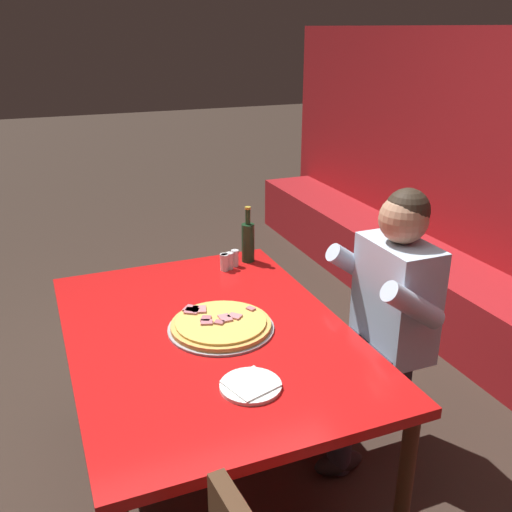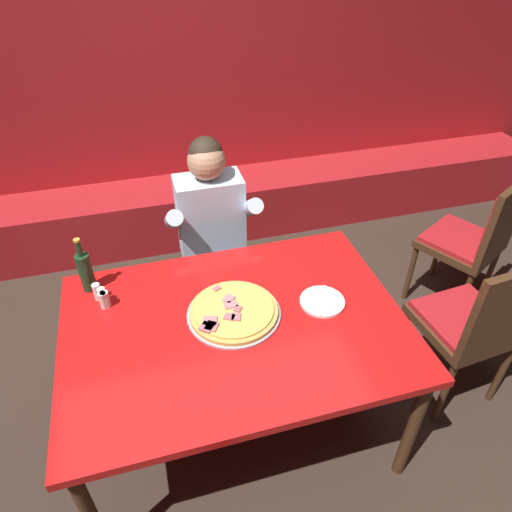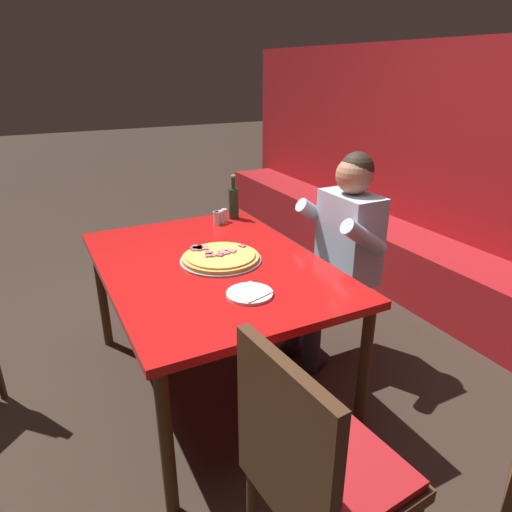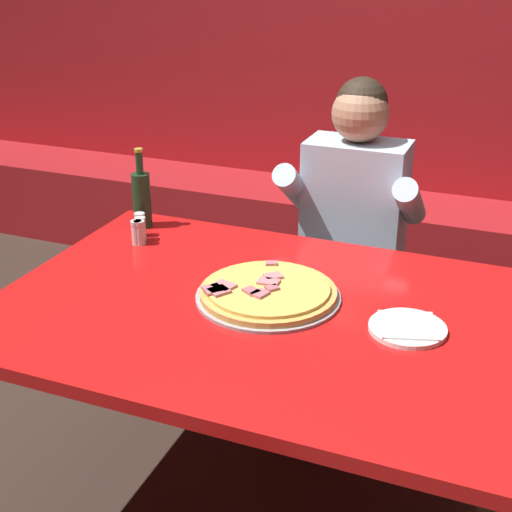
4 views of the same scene
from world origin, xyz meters
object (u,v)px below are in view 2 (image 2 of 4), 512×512
object	(u,v)px
pizza	(233,311)
dining_chair_far_left	(476,236)
shaker_parmesan	(106,300)
shaker_black_pepper	(103,296)
diner_seated_blue_shirt	(214,236)
dining_chair_near_right	(479,321)
shaker_red_pepper_flakes	(97,292)
beer_bottle	(86,271)
main_dining_table	(235,333)
shaker_oregano	(104,301)
plate_white_paper	(322,301)

from	to	relation	value
pizza	dining_chair_far_left	distance (m)	1.74
shaker_parmesan	shaker_black_pepper	bearing A→B (deg)	114.50
diner_seated_blue_shirt	dining_chair_near_right	xyz separation A→B (m)	(1.15, -0.92, -0.11)
shaker_red_pepper_flakes	beer_bottle	bearing A→B (deg)	114.15
shaker_black_pepper	diner_seated_blue_shirt	xyz separation A→B (m)	(0.62, 0.47, -0.10)
diner_seated_blue_shirt	pizza	bearing A→B (deg)	-94.22
beer_bottle	dining_chair_near_right	xyz separation A→B (m)	(1.83, -0.57, -0.28)
main_dining_table	dining_chair_near_right	size ratio (longest dim) A/B	1.50
main_dining_table	pizza	size ratio (longest dim) A/B	3.55
pizza	diner_seated_blue_shirt	distance (m)	0.72
shaker_red_pepper_flakes	diner_seated_blue_shirt	size ratio (longest dim) A/B	0.07
shaker_oregano	dining_chair_near_right	bearing A→B (deg)	-13.26
dining_chair_far_left	shaker_red_pepper_flakes	bearing A→B (deg)	-176.08
plate_white_paper	dining_chair_near_right	xyz separation A→B (m)	(0.79, -0.17, -0.18)
plate_white_paper	dining_chair_near_right	distance (m)	0.83
main_dining_table	diner_seated_blue_shirt	bearing A→B (deg)	85.59
pizza	beer_bottle	distance (m)	0.73
plate_white_paper	shaker_red_pepper_flakes	size ratio (longest dim) A/B	2.44
main_dining_table	shaker_parmesan	xyz separation A→B (m)	(-0.55, 0.26, 0.11)
main_dining_table	dining_chair_far_left	size ratio (longest dim) A/B	1.50
shaker_red_pepper_flakes	shaker_oregano	xyz separation A→B (m)	(0.03, -0.07, 0.00)
plate_white_paper	beer_bottle	world-z (taller)	beer_bottle
beer_bottle	shaker_parmesan	xyz separation A→B (m)	(0.08, -0.15, -0.07)
shaker_black_pepper	shaker_oregano	bearing A→B (deg)	-84.34
plate_white_paper	dining_chair_near_right	bearing A→B (deg)	-12.28
shaker_oregano	dining_chair_near_right	size ratio (longest dim) A/B	0.09
pizza	shaker_oregano	world-z (taller)	shaker_oregano
main_dining_table	shaker_parmesan	world-z (taller)	shaker_parmesan
dining_chair_near_right	main_dining_table	bearing A→B (deg)	172.66
shaker_red_pepper_flakes	shaker_parmesan	size ratio (longest dim) A/B	1.00
shaker_parmesan	pizza	bearing A→B (deg)	-20.97
pizza	shaker_black_pepper	world-z (taller)	shaker_black_pepper
pizza	beer_bottle	size ratio (longest dim) A/B	1.46
shaker_oregano	diner_seated_blue_shirt	xyz separation A→B (m)	(0.61, 0.50, -0.10)
plate_white_paper	dining_chair_far_left	size ratio (longest dim) A/B	0.21
shaker_parmesan	shaker_oregano	size ratio (longest dim) A/B	1.00
shaker_black_pepper	pizza	bearing A→B (deg)	-23.06
pizza	shaker_parmesan	xyz separation A→B (m)	(-0.55, 0.21, 0.02)
shaker_black_pepper	diner_seated_blue_shirt	bearing A→B (deg)	37.38
beer_bottle	diner_seated_blue_shirt	world-z (taller)	diner_seated_blue_shirt
dining_chair_far_left	shaker_black_pepper	bearing A→B (deg)	-175.11
pizza	shaker_parmesan	world-z (taller)	shaker_parmesan
main_dining_table	plate_white_paper	distance (m)	0.43
shaker_black_pepper	diner_seated_blue_shirt	world-z (taller)	diner_seated_blue_shirt
pizza	shaker_red_pepper_flakes	bearing A→B (deg)	154.81
diner_seated_blue_shirt	shaker_red_pepper_flakes	bearing A→B (deg)	-145.81
main_dining_table	shaker_red_pepper_flakes	world-z (taller)	shaker_red_pepper_flakes
pizza	shaker_oregano	size ratio (longest dim) A/B	4.97
plate_white_paper	diner_seated_blue_shirt	world-z (taller)	diner_seated_blue_shirt
shaker_parmesan	dining_chair_near_right	distance (m)	1.82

